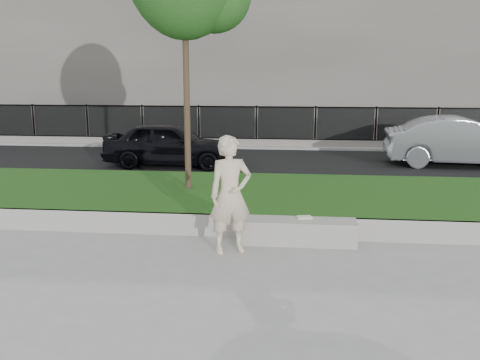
# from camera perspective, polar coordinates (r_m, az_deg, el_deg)

# --- Properties ---
(ground) EXTENTS (90.00, 90.00, 0.00)m
(ground) POSITION_cam_1_polar(r_m,az_deg,el_deg) (8.61, -0.50, -8.18)
(ground) COLOR gray
(ground) RESTS_ON ground
(grass_bank) EXTENTS (34.00, 4.00, 0.40)m
(grass_bank) POSITION_cam_1_polar(r_m,az_deg,el_deg) (11.41, 1.24, -2.14)
(grass_bank) COLOR #17380E
(grass_bank) RESTS_ON ground
(grass_kerb) EXTENTS (34.00, 0.08, 0.40)m
(grass_kerb) POSITION_cam_1_polar(r_m,az_deg,el_deg) (9.53, 0.22, -4.94)
(grass_kerb) COLOR gray
(grass_kerb) RESTS_ON ground
(street) EXTENTS (34.00, 7.00, 0.04)m
(street) POSITION_cam_1_polar(r_m,az_deg,el_deg) (16.82, 2.86, 1.72)
(street) COLOR black
(street) RESTS_ON ground
(far_pavement) EXTENTS (34.00, 3.00, 0.12)m
(far_pavement) POSITION_cam_1_polar(r_m,az_deg,el_deg) (21.26, 3.57, 3.90)
(far_pavement) COLOR gray
(far_pavement) RESTS_ON ground
(iron_fence) EXTENTS (32.00, 0.30, 1.50)m
(iron_fence) POSITION_cam_1_polar(r_m,az_deg,el_deg) (20.20, 3.46, 4.88)
(iron_fence) COLOR slate
(iron_fence) RESTS_ON far_pavement
(building_facade) EXTENTS (34.00, 10.00, 10.00)m
(building_facade) POSITION_cam_1_polar(r_m,az_deg,el_deg) (28.13, 4.39, 15.87)
(building_facade) COLOR #5B554F
(building_facade) RESTS_ON ground
(stone_bench) EXTENTS (2.02, 0.51, 0.41)m
(stone_bench) POSITION_cam_1_polar(r_m,az_deg,el_deg) (9.25, 6.06, -5.48)
(stone_bench) COLOR gray
(stone_bench) RESTS_ON ground
(man) EXTENTS (0.82, 0.70, 1.91)m
(man) POSITION_cam_1_polar(r_m,az_deg,el_deg) (8.59, -1.03, -1.58)
(man) COLOR beige
(man) RESTS_ON ground
(book) EXTENTS (0.27, 0.22, 0.03)m
(book) POSITION_cam_1_polar(r_m,az_deg,el_deg) (9.31, 6.90, -3.96)
(book) COLOR silver
(book) RESTS_ON stone_bench
(car_dark) EXTENTS (3.99, 1.63, 1.36)m
(car_dark) POSITION_cam_1_polar(r_m,az_deg,el_deg) (16.35, -7.46, 3.82)
(car_dark) COLOR black
(car_dark) RESTS_ON street
(car_silver) EXTENTS (4.62, 1.85, 1.49)m
(car_silver) POSITION_cam_1_polar(r_m,az_deg,el_deg) (17.61, 22.59, 3.80)
(car_silver) COLOR gray
(car_silver) RESTS_ON street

